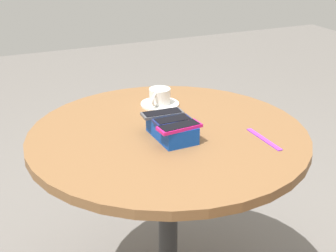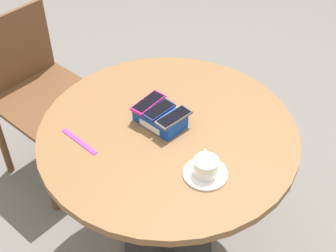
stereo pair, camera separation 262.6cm
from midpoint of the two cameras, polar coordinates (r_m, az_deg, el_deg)
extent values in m
cylinder|color=#2D2D2D|center=(1.28, -20.08, -58.20)|extent=(0.07, 0.07, 0.68)
cylinder|color=brown|center=(0.94, -25.32, -54.65)|extent=(0.93, 0.93, 0.03)
cube|color=#0F42AD|center=(0.89, -26.97, -56.93)|extent=(0.18, 0.11, 0.06)
cube|color=white|center=(0.89, -20.44, -56.71)|extent=(0.10, 0.01, 0.03)
cube|color=#D11975|center=(0.85, -28.14, -60.45)|extent=(0.07, 0.14, 0.01)
cube|color=black|center=(0.84, -28.30, -60.39)|extent=(0.06, 0.13, 0.00)
cube|color=navy|center=(0.86, -27.66, -56.76)|extent=(0.06, 0.12, 0.01)
cube|color=black|center=(0.85, -27.77, -56.69)|extent=(0.05, 0.11, 0.00)
cube|color=#515156|center=(0.87, -28.19, -52.52)|extent=(0.06, 0.14, 0.01)
cube|color=black|center=(0.87, -28.30, -52.43)|extent=(0.05, 0.12, 0.00)
cylinder|color=white|center=(0.99, -20.51, -40.89)|extent=(0.15, 0.15, 0.01)
cylinder|color=white|center=(0.96, -20.87, -40.03)|extent=(0.08, 0.08, 0.06)
cylinder|color=brown|center=(0.94, -21.13, -39.39)|extent=(0.07, 0.07, 0.00)
torus|color=white|center=(0.95, -23.15, -41.87)|extent=(0.04, 0.04, 0.05)
cube|color=purple|center=(0.89, 9.94, -60.79)|extent=(0.17, 0.02, 0.00)
camera|label=1|loc=(1.31, -167.71, -33.91)|focal=50.00mm
camera|label=2|loc=(1.31, 12.29, 33.91)|focal=50.00mm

